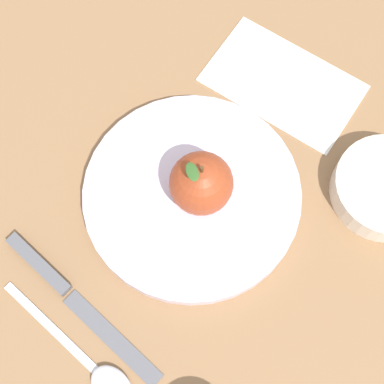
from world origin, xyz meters
The scene contains 6 objects.
ground_plane centered at (0.00, 0.00, 0.00)m, with size 2.40×2.40×0.00m, color olive.
dinner_plate centered at (-0.01, -0.01, 0.01)m, with size 0.24×0.24×0.02m.
apple centered at (-0.02, -0.01, 0.05)m, with size 0.07×0.07×0.08m.
knife centered at (0.15, 0.04, 0.00)m, with size 0.11×0.20×0.01m.
spoon centered at (0.14, 0.13, 0.01)m, with size 0.10×0.17×0.01m.
linen_napkin centered at (-0.17, -0.11, 0.00)m, with size 0.11×0.18×0.00m, color silver.
Camera 1 is at (0.06, 0.19, 0.62)m, focal length 54.17 mm.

